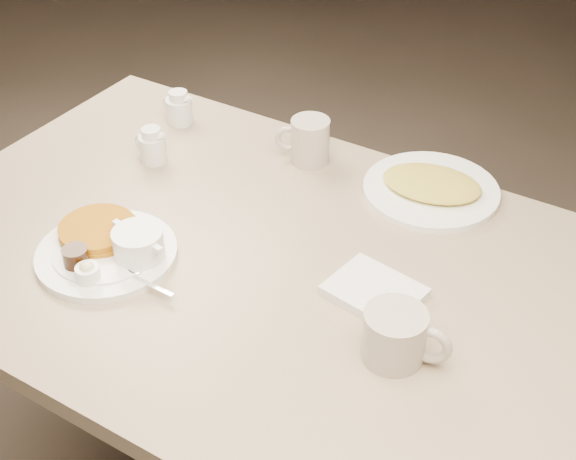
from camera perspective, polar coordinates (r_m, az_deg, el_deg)
The scene contains 8 objects.
diner_table at distance 1.57m, azimuth -0.39°, elevation -7.34°, with size 1.50×0.90×0.75m.
main_plate at distance 1.50m, azimuth -12.65°, elevation -1.18°, with size 0.34×0.30×0.07m.
coffee_mug_near at distance 1.27m, azimuth 7.86°, elevation -7.53°, with size 0.15×0.12×0.09m.
napkin at distance 1.40m, azimuth 6.25°, elevation -4.43°, with size 0.17×0.15×0.02m.
coffee_mug_far at distance 1.72m, azimuth 1.51°, elevation 6.45°, with size 0.13×0.11×0.10m.
creamer_left at distance 1.75m, azimuth -9.76°, elevation 5.98°, with size 0.09×0.08×0.08m.
creamer_right at distance 1.89m, azimuth -7.87°, elevation 8.68°, with size 0.09×0.08×0.08m.
hash_plate at distance 1.66m, azimuth 10.28°, elevation 3.00°, with size 0.32×0.32×0.04m.
Camera 1 is at (0.59, -0.94, 1.69)m, focal length 49.35 mm.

